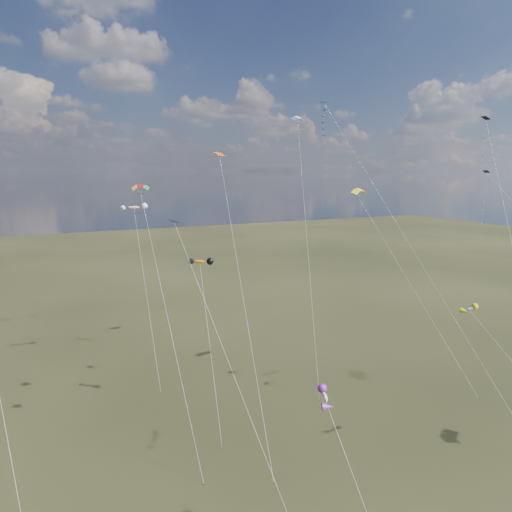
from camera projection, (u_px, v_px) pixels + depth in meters
name	position (u px, v px, depth m)	size (l,w,h in m)	color
diamond_black_high	(488.00, 159.00, 53.20)	(9.66, 19.25, 34.42)	black
diamond_navy_tall	(340.00, 145.00, 54.16)	(10.42, 25.28, 36.36)	#0C1A50
diamond_black_mid	(202.00, 293.00, 44.95)	(4.29, 18.82, 23.00)	black
diamond_navy_right	(497.00, 211.00, 52.52)	(16.28, 19.93, 28.17)	#10194A
diamond_orange_center	(232.00, 233.00, 48.70)	(2.20, 17.32, 30.20)	#E65609
parafoil_yellow	(360.00, 190.00, 62.95)	(9.18, 16.62, 26.18)	yellow
parafoil_blue_white	(298.00, 119.00, 71.06)	(9.33, 20.95, 36.90)	blue
parafoil_tricolor	(141.00, 188.00, 53.34)	(2.17, 20.15, 26.87)	yellow
novelty_orange_black	(200.00, 262.00, 55.00)	(3.49, 13.16, 17.80)	orange
novelty_white_purple	(325.00, 398.00, 32.97)	(1.78, 11.11, 12.32)	silver
novelty_redwhite_stripe	(134.00, 208.00, 67.83)	(3.50, 15.71, 23.32)	red
novelty_blue_yellow	(471.00, 310.00, 45.53)	(8.97, 10.85, 14.90)	#1850B0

